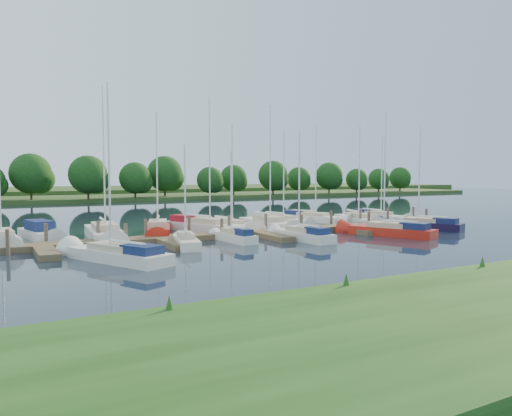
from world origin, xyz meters
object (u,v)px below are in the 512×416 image
motorboat (40,234)px  sailboat_n_5 (231,227)px  dock (260,234)px  sailboat_s_2 (234,237)px  sailboat_n_0 (1,241)px

motorboat → sailboat_n_5: bearing=161.1°
dock → sailboat_s_2: bearing=-149.3°
motorboat → sailboat_n_0: bearing=31.6°
sailboat_n_0 → sailboat_s_2: 16.18m
motorboat → sailboat_s_2: bearing=133.2°
sailboat_n_0 → sailboat_n_5: bearing=177.3°
sailboat_s_2 → dock: bearing=25.9°
dock → motorboat: (-15.44, 6.78, 0.16)m
motorboat → sailboat_s_2: size_ratio=0.92×
sailboat_n_5 → dock: bearing=82.2°
dock → motorboat: 16.87m
sailboat_n_0 → sailboat_n_5: size_ratio=1.09×
sailboat_n_5 → sailboat_s_2: (-3.03, -6.66, 0.05)m
sailboat_n_5 → sailboat_s_2: 7.32m
dock → sailboat_s_2: size_ratio=5.78×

